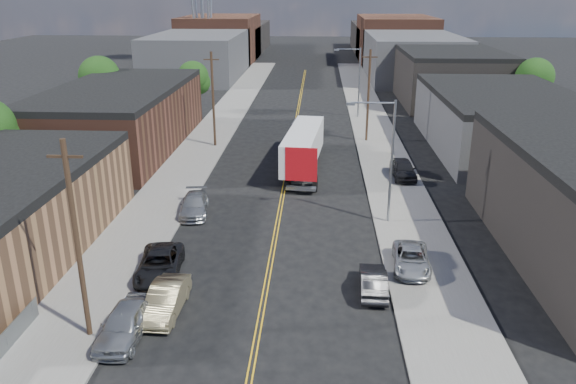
# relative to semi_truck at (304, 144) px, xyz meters

# --- Properties ---
(ground) EXTENTS (260.00, 260.00, 0.00)m
(ground) POSITION_rel_semi_truck_xyz_m (-1.50, 21.86, -2.28)
(ground) COLOR black
(ground) RESTS_ON ground
(centerline) EXTENTS (0.32, 120.00, 0.01)m
(centerline) POSITION_rel_semi_truck_xyz_m (-1.50, 6.86, -2.28)
(centerline) COLOR gold
(centerline) RESTS_ON ground
(sidewalk_left) EXTENTS (5.00, 140.00, 0.15)m
(sidewalk_left) POSITION_rel_semi_truck_xyz_m (-11.00, 6.86, -2.21)
(sidewalk_left) COLOR slate
(sidewalk_left) RESTS_ON ground
(sidewalk_right) EXTENTS (5.00, 140.00, 0.15)m
(sidewalk_right) POSITION_rel_semi_truck_xyz_m (8.00, 6.86, -2.21)
(sidewalk_right) COLOR slate
(sidewalk_right) RESTS_ON ground
(warehouse_brown) EXTENTS (12.00, 26.00, 6.60)m
(warehouse_brown) POSITION_rel_semi_truck_xyz_m (-19.50, 5.86, 1.02)
(warehouse_brown) COLOR #502C20
(warehouse_brown) RESTS_ON ground
(industrial_right_b) EXTENTS (14.00, 24.00, 6.10)m
(industrial_right_b) POSITION_rel_semi_truck_xyz_m (20.50, 7.86, 0.77)
(industrial_right_b) COLOR #3D3E40
(industrial_right_b) RESTS_ON ground
(industrial_right_c) EXTENTS (14.00, 22.00, 7.60)m
(industrial_right_c) POSITION_rel_semi_truck_xyz_m (20.50, 33.86, 1.52)
(industrial_right_c) COLOR black
(industrial_right_c) RESTS_ON ground
(skyline_left_a) EXTENTS (16.00, 30.00, 8.00)m
(skyline_left_a) POSITION_rel_semi_truck_xyz_m (-21.50, 56.86, 1.72)
(skyline_left_a) COLOR #3D3E40
(skyline_left_a) RESTS_ON ground
(skyline_right_a) EXTENTS (16.00, 30.00, 8.00)m
(skyline_right_a) POSITION_rel_semi_truck_xyz_m (18.50, 56.86, 1.72)
(skyline_right_a) COLOR #3D3E40
(skyline_right_a) RESTS_ON ground
(skyline_left_b) EXTENTS (16.00, 26.00, 10.00)m
(skyline_left_b) POSITION_rel_semi_truck_xyz_m (-21.50, 81.86, 2.72)
(skyline_left_b) COLOR #502C20
(skyline_left_b) RESTS_ON ground
(skyline_right_b) EXTENTS (16.00, 26.00, 10.00)m
(skyline_right_b) POSITION_rel_semi_truck_xyz_m (18.50, 81.86, 2.72)
(skyline_right_b) COLOR #502C20
(skyline_right_b) RESTS_ON ground
(skyline_left_c) EXTENTS (16.00, 40.00, 7.00)m
(skyline_left_c) POSITION_rel_semi_truck_xyz_m (-21.50, 101.86, 1.22)
(skyline_left_c) COLOR black
(skyline_left_c) RESTS_ON ground
(skyline_right_c) EXTENTS (16.00, 40.00, 7.00)m
(skyline_right_c) POSITION_rel_semi_truck_xyz_m (18.50, 101.86, 1.22)
(skyline_right_c) COLOR black
(skyline_right_c) RESTS_ON ground
(streetlight_near) EXTENTS (3.39, 0.25, 9.00)m
(streetlight_near) POSITION_rel_semi_truck_xyz_m (6.10, -13.14, 3.04)
(streetlight_near) COLOR gray
(streetlight_near) RESTS_ON ground
(streetlight_far) EXTENTS (3.39, 0.25, 9.00)m
(streetlight_far) POSITION_rel_semi_truck_xyz_m (6.10, 21.86, 3.04)
(streetlight_far) COLOR gray
(streetlight_far) RESTS_ON ground
(utility_pole_left_near) EXTENTS (1.60, 0.26, 10.00)m
(utility_pole_left_near) POSITION_rel_semi_truck_xyz_m (-9.70, -28.14, 2.85)
(utility_pole_left_near) COLOR black
(utility_pole_left_near) RESTS_ON ground
(utility_pole_left_far) EXTENTS (1.60, 0.26, 10.00)m
(utility_pole_left_far) POSITION_rel_semi_truck_xyz_m (-9.70, 6.86, 2.85)
(utility_pole_left_far) COLOR black
(utility_pole_left_far) RESTS_ON ground
(utility_pole_right) EXTENTS (1.60, 0.26, 10.00)m
(utility_pole_right) POSITION_rel_semi_truck_xyz_m (6.70, 9.86, 2.85)
(utility_pole_right) COLOR black
(utility_pole_right) RESTS_ON ground
(tree_left_mid) EXTENTS (5.10, 5.04, 8.37)m
(tree_left_mid) POSITION_rel_semi_truck_xyz_m (-25.44, 16.86, 3.20)
(tree_left_mid) COLOR black
(tree_left_mid) RESTS_ON ground
(tree_left_far) EXTENTS (4.35, 4.20, 6.97)m
(tree_left_far) POSITION_rel_semi_truck_xyz_m (-15.44, 23.86, 2.28)
(tree_left_far) COLOR black
(tree_left_far) RESTS_ON ground
(tree_right_far) EXTENTS (4.85, 4.76, 7.91)m
(tree_right_far) POSITION_rel_semi_truck_xyz_m (28.56, 21.86, 2.89)
(tree_right_far) COLOR black
(tree_right_far) RESTS_ON ground
(semi_truck) EXTENTS (3.73, 15.53, 4.01)m
(semi_truck) POSITION_rel_semi_truck_xyz_m (0.00, 0.00, 0.00)
(semi_truck) COLOR silver
(semi_truck) RESTS_ON ground
(car_left_a) EXTENTS (2.09, 4.83, 1.62)m
(car_left_a) POSITION_rel_semi_truck_xyz_m (-7.90, -28.14, -1.47)
(car_left_a) COLOR #9EA1A3
(car_left_a) RESTS_ON ground
(car_left_b) EXTENTS (1.77, 4.69, 1.53)m
(car_left_b) POSITION_rel_semi_truck_xyz_m (-6.50, -25.81, -1.52)
(car_left_b) COLOR #776D4E
(car_left_b) RESTS_ON ground
(car_left_c) EXTENTS (3.05, 5.57, 1.48)m
(car_left_c) POSITION_rel_semi_truck_xyz_m (-7.90, -21.87, -1.55)
(car_left_c) COLOR black
(car_left_c) RESTS_ON ground
(car_left_d) EXTENTS (2.55, 5.06, 1.41)m
(car_left_d) POSITION_rel_semi_truck_xyz_m (-7.90, -12.14, -1.58)
(car_left_d) COLOR #949798
(car_left_d) RESTS_ON ground
(car_right_oncoming) EXTENTS (1.59, 4.20, 1.37)m
(car_right_oncoming) POSITION_rel_semi_truck_xyz_m (4.55, -23.10, -1.60)
(car_right_oncoming) COLOR black
(car_right_oncoming) RESTS_ON ground
(car_right_lot_a) EXTENTS (2.48, 4.75, 1.28)m
(car_right_lot_a) POSITION_rel_semi_truck_xyz_m (7.05, -20.43, -1.50)
(car_right_lot_a) COLOR #A9ACAF
(car_right_lot_a) RESTS_ON sidewalk_right
(car_right_lot_c) EXTENTS (2.11, 4.85, 1.63)m
(car_right_lot_c) POSITION_rel_semi_truck_xyz_m (8.94, -3.07, -1.32)
(car_right_lot_c) COLOR black
(car_right_lot_c) RESTS_ON sidewalk_right
(car_ahead_truck) EXTENTS (2.38, 4.81, 1.31)m
(car_ahead_truck) POSITION_rel_semi_truck_xyz_m (-0.00, 13.04, -1.63)
(car_ahead_truck) COLOR black
(car_ahead_truck) RESTS_ON ground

